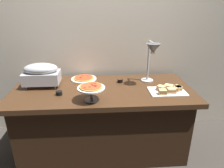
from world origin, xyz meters
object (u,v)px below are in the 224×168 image
chafing_dish (41,74)px  sandwich_platter (169,90)px  pizza_plate_front (84,78)px  pizza_plate_center (91,89)px  sauce_cup_far (59,93)px  sauce_cup_near (120,81)px  heat_lamp (152,53)px

chafing_dish → sandwich_platter: 1.34m
pizza_plate_front → sandwich_platter: sandwich_platter is taller
pizza_plate_center → sauce_cup_far: bearing=156.0°
chafing_dish → sauce_cup_near: (0.85, 0.06, -0.13)m
chafing_dish → sauce_cup_far: bearing=-47.4°
pizza_plate_front → sauce_cup_far: bearing=-117.3°
heat_lamp → sauce_cup_far: bearing=-168.0°
pizza_plate_front → sauce_cup_near: size_ratio=5.02×
chafing_dish → heat_lamp: (1.17, -0.03, 0.21)m
chafing_dish → pizza_plate_front: bearing=23.2°
heat_lamp → pizza_plate_center: 0.76m
chafing_dish → sauce_cup_far: chafing_dish is taller
chafing_dish → sandwich_platter: chafing_dish is taller
pizza_plate_front → sauce_cup_far: (-0.22, -0.42, 0.01)m
sauce_cup_far → pizza_plate_front: bearing=62.7°
heat_lamp → sauce_cup_near: (-0.32, 0.09, -0.34)m
chafing_dish → heat_lamp: 1.19m
heat_lamp → pizza_plate_center: size_ratio=1.87×
pizza_plate_front → sauce_cup_near: (0.42, -0.12, 0.01)m
chafing_dish → pizza_plate_front: 0.49m
heat_lamp → pizza_plate_front: heat_lamp is taller
pizza_plate_center → sandwich_platter: bearing=10.1°
heat_lamp → sandwich_platter: 0.42m
sandwich_platter → sauce_cup_far: bearing=179.7°
pizza_plate_center → sauce_cup_near: pizza_plate_center is taller
chafing_dish → heat_lamp: size_ratio=0.80×
heat_lamp → sauce_cup_far: heat_lamp is taller
chafing_dish → pizza_plate_center: bearing=-35.1°
pizza_plate_front → chafing_dish: bearing=-156.8°
chafing_dish → pizza_plate_front: chafing_dish is taller
pizza_plate_front → sauce_cup_far: 0.47m
chafing_dish → sauce_cup_near: bearing=4.1°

